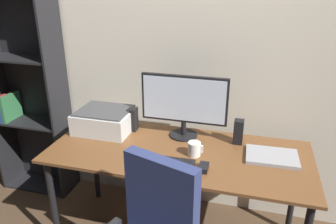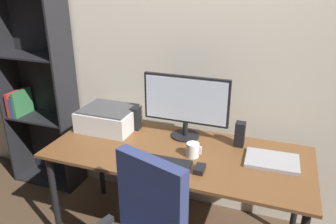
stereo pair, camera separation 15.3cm
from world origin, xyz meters
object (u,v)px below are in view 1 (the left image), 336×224
(speaker_right, at_px, (238,132))
(mouse, at_px, (203,168))
(bookshelf, at_px, (28,91))
(laptop, at_px, (272,156))
(printer, at_px, (105,120))
(desk, at_px, (178,161))
(coffee_mug, at_px, (194,149))
(keyboard, at_px, (171,162))
(monitor, at_px, (184,102))
(speaker_left, at_px, (133,120))

(speaker_right, bearing_deg, mouse, -112.78)
(mouse, xyz_separation_m, bookshelf, (-1.60, 0.55, 0.15))
(laptop, relative_size, printer, 0.80)
(desk, height_order, coffee_mug, coffee_mug)
(desk, bearing_deg, keyboard, -92.06)
(keyboard, distance_m, coffee_mug, 0.19)
(monitor, height_order, speaker_right, monitor)
(mouse, bearing_deg, bookshelf, 160.38)
(speaker_right, distance_m, printer, 0.97)
(monitor, distance_m, speaker_right, 0.42)
(coffee_mug, xyz_separation_m, laptop, (0.48, 0.10, -0.04))
(monitor, xyz_separation_m, coffee_mug, (0.13, -0.25, -0.21))
(speaker_left, bearing_deg, desk, -28.14)
(speaker_right, distance_m, bookshelf, 1.77)
(desk, height_order, speaker_right, speaker_right)
(printer, bearing_deg, coffee_mug, -15.36)
(monitor, bearing_deg, printer, -174.33)
(desk, xyz_separation_m, monitor, (-0.02, 0.22, 0.34))
(mouse, bearing_deg, speaker_right, 66.59)
(keyboard, relative_size, coffee_mug, 2.98)
(desk, bearing_deg, monitor, 94.46)
(printer, height_order, bookshelf, bookshelf)
(speaker_left, distance_m, speaker_right, 0.77)
(printer, bearing_deg, speaker_right, 2.96)
(keyboard, bearing_deg, speaker_right, 44.66)
(mouse, distance_m, laptop, 0.47)
(keyboard, bearing_deg, coffee_mug, 48.50)
(monitor, distance_m, mouse, 0.52)
(bookshelf, bearing_deg, desk, -14.59)
(keyboard, bearing_deg, mouse, -5.38)
(mouse, height_order, speaker_right, speaker_right)
(monitor, bearing_deg, laptop, -14.45)
(mouse, bearing_deg, speaker_left, 145.68)
(bookshelf, bearing_deg, mouse, -18.99)
(coffee_mug, relative_size, laptop, 0.30)
(desk, relative_size, bookshelf, 0.93)
(keyboard, xyz_separation_m, mouse, (0.20, -0.01, 0.01))
(keyboard, relative_size, speaker_left, 1.71)
(mouse, bearing_deg, monitor, 117.28)
(bookshelf, bearing_deg, printer, -14.01)
(laptop, relative_size, speaker_left, 1.88)
(desk, distance_m, keyboard, 0.19)
(desk, bearing_deg, speaker_left, 151.86)
(laptop, height_order, speaker_right, speaker_right)
(desk, xyz_separation_m, bookshelf, (-1.40, 0.36, 0.24))
(monitor, bearing_deg, speaker_left, -178.83)
(keyboard, relative_size, printer, 0.72)
(desk, xyz_separation_m, mouse, (0.20, -0.19, 0.09))
(keyboard, bearing_deg, desk, 86.65)
(speaker_left, bearing_deg, printer, -165.86)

